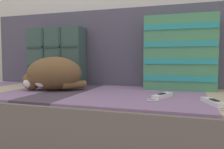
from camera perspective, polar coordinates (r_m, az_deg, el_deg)
The scene contains 7 objects.
couch at distance 1.30m, azimuth -6.17°, elevation -13.24°, with size 1.78×0.83×0.41m.
sofa_backrest at distance 1.57m, azimuth -1.19°, elevation 6.89°, with size 1.75×0.14×0.51m.
throw_pillow_quilted at distance 1.57m, azimuth -14.27°, elevation 4.54°, with size 0.40×0.14×0.39m.
throw_pillow_striped at distance 1.34m, azimuth 17.20°, elevation 5.39°, with size 0.40×0.14×0.43m.
sleeping_cat at distance 1.30m, azimuth -15.32°, elevation 0.00°, with size 0.36×0.29×0.19m.
game_remote_near at distance 0.95m, azimuth 25.04°, elevation -6.66°, with size 0.10×0.20×0.02m.
game_remote_far at distance 1.04m, azimuth 12.93°, elevation -5.49°, with size 0.11×0.20×0.02m.
Camera 1 is at (0.50, -1.00, 0.59)m, focal length 35.00 mm.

